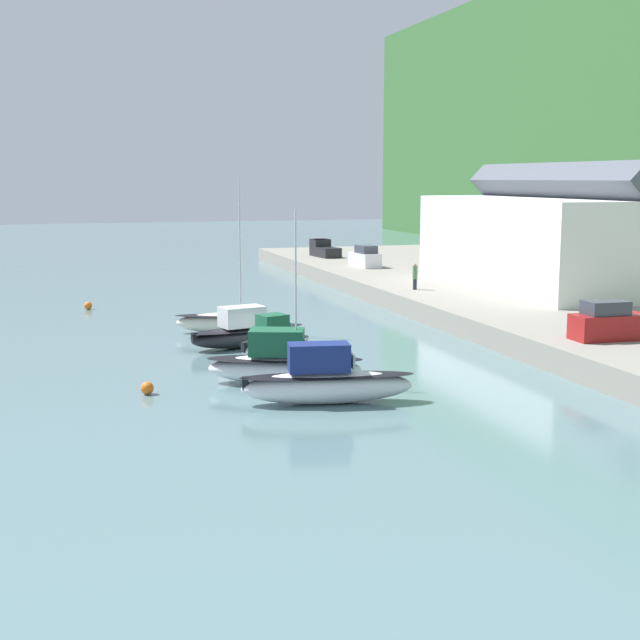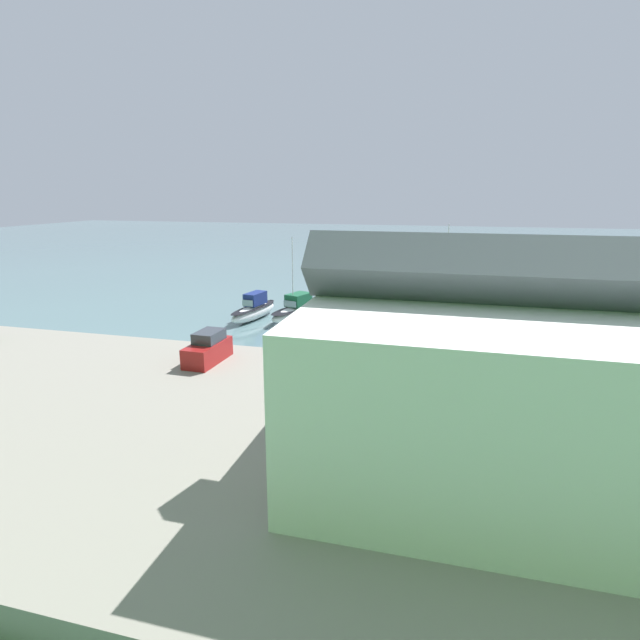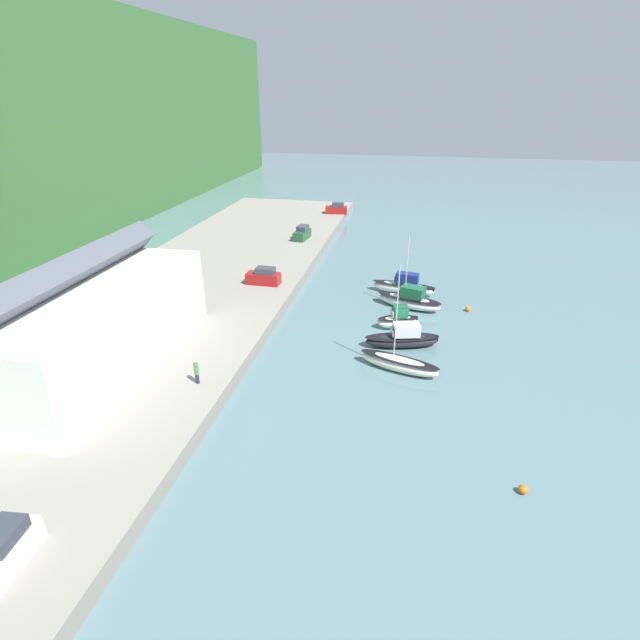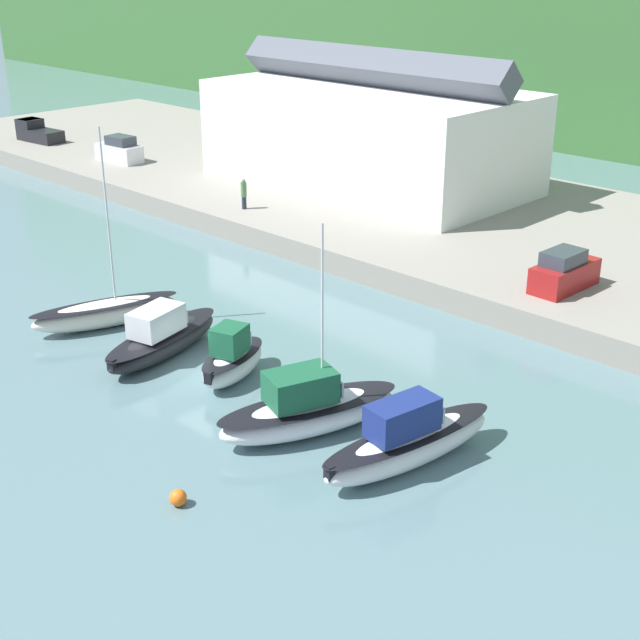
% 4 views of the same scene
% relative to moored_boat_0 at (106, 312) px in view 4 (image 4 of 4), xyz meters
% --- Properties ---
extents(ground_plane, '(320.00, 320.00, 0.00)m').
position_rel_moored_boat_0_xyz_m(ground_plane, '(7.88, 0.35, -0.77)').
color(ground_plane, slate).
extents(quay_promenade, '(120.22, 25.07, 1.42)m').
position_rel_moored_boat_0_xyz_m(quay_promenade, '(7.88, 26.24, -0.06)').
color(quay_promenade, gray).
rests_on(quay_promenade, ground_plane).
extents(harbor_clubhouse, '(23.99, 12.73, 10.00)m').
position_rel_moored_boat_0_xyz_m(harbor_clubhouse, '(-6.37, 27.45, 4.46)').
color(harbor_clubhouse, white).
rests_on(harbor_clubhouse, quay_promenade).
extents(moored_boat_0, '(4.01, 7.80, 10.21)m').
position_rel_moored_boat_0_xyz_m(moored_boat_0, '(0.00, 0.00, 0.00)').
color(moored_boat_0, white).
rests_on(moored_boat_0, ground_plane).
extents(moored_boat_1, '(3.87, 7.82, 2.51)m').
position_rel_moored_boat_0_xyz_m(moored_boat_1, '(4.93, -0.10, 0.15)').
color(moored_boat_1, black).
rests_on(moored_boat_1, ground_plane).
extents(moored_boat_2, '(3.11, 4.75, 2.62)m').
position_rel_moored_boat_0_xyz_m(moored_boat_2, '(9.24, 0.61, 0.19)').
color(moored_boat_2, white).
rests_on(moored_boat_2, ground_plane).
extents(moored_boat_3, '(4.78, 8.17, 8.68)m').
position_rel_moored_boat_0_xyz_m(moored_boat_3, '(15.05, -0.41, 0.26)').
color(moored_boat_3, white).
rests_on(moored_boat_3, ground_plane).
extents(moored_boat_4, '(3.14, 8.23, 2.80)m').
position_rel_moored_boat_0_xyz_m(moored_boat_4, '(19.48, 0.45, 0.27)').
color(moored_boat_4, white).
rests_on(moored_boat_4, ground_plane).
extents(parked_car_0, '(4.35, 2.17, 2.16)m').
position_rel_moored_boat_0_xyz_m(parked_car_0, '(-26.08, 18.60, 1.57)').
color(parked_car_0, silver).
rests_on(parked_car_0, quay_promenade).
extents(parked_car_2, '(1.94, 4.26, 2.16)m').
position_rel_moored_boat_0_xyz_m(parked_car_2, '(15.85, 17.79, 1.57)').
color(parked_car_2, maroon).
rests_on(parked_car_2, quay_promenade).
extents(pickup_truck_0, '(4.92, 2.47, 1.90)m').
position_rel_moored_boat_0_xyz_m(pickup_truck_0, '(-38.72, 18.16, 1.48)').
color(pickup_truck_0, black).
rests_on(pickup_truck_0, quay_promenade).
extents(person_on_quay, '(0.40, 0.40, 2.14)m').
position_rel_moored_boat_0_xyz_m(person_on_quay, '(-7.74, 16.26, 1.76)').
color(person_on_quay, '#232838').
rests_on(person_on_quay, quay_promenade).
extents(mooring_buoy_0, '(0.62, 0.62, 0.62)m').
position_rel_moored_boat_0_xyz_m(mooring_buoy_0, '(15.40, -7.19, -0.46)').
color(mooring_buoy_0, orange).
rests_on(mooring_buoy_0, ground_plane).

